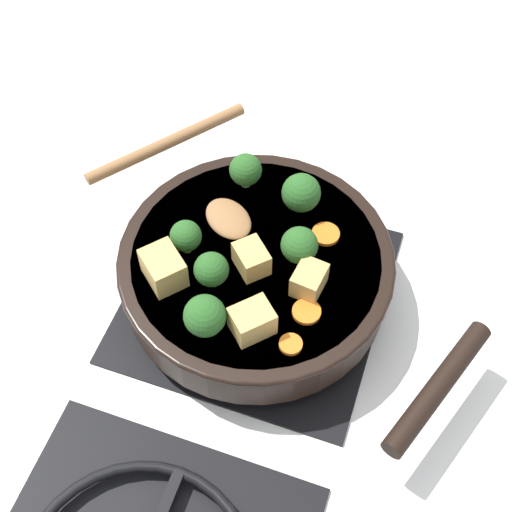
{
  "coord_description": "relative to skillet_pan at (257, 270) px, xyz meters",
  "views": [
    {
      "loc": [
        -0.16,
        0.45,
        0.77
      ],
      "look_at": [
        0.0,
        0.0,
        0.09
      ],
      "focal_mm": 50.0,
      "sensor_mm": 36.0,
      "label": 1
    }
  ],
  "objects": [
    {
      "name": "skillet_pan",
      "position": [
        0.0,
        0.0,
        0.0
      ],
      "size": [
        0.44,
        0.34,
        0.06
      ],
      "color": "black",
      "rests_on": "front_burner_grate"
    },
    {
      "name": "tofu_cube_west_chunk",
      "position": [
        0.0,
        0.02,
        0.04
      ],
      "size": [
        0.05,
        0.05,
        0.03
      ],
      "primitive_type": "cube",
      "rotation": [
        0.0,
        0.0,
        5.51
      ],
      "color": "tan",
      "rests_on": "skillet_pan"
    },
    {
      "name": "broccoli_floret_east_rim",
      "position": [
        -0.05,
        -0.01,
        0.05
      ],
      "size": [
        0.04,
        0.04,
        0.05
      ],
      "color": "#709956",
      "rests_on": "skillet_pan"
    },
    {
      "name": "carrot_slice_orange_thin",
      "position": [
        -0.07,
        0.1,
        0.03
      ],
      "size": [
        0.03,
        0.03,
        0.01
      ],
      "primitive_type": "cylinder",
      "color": "orange",
      "rests_on": "skillet_pan"
    },
    {
      "name": "broccoli_floret_near_spoon",
      "position": [
        0.05,
        -0.1,
        0.05
      ],
      "size": [
        0.04,
        0.04,
        0.05
      ],
      "color": "#709956",
      "rests_on": "skillet_pan"
    },
    {
      "name": "carrot_slice_edge_slice",
      "position": [
        -0.08,
        0.05,
        0.03
      ],
      "size": [
        0.03,
        0.03,
        0.01
      ],
      "primitive_type": "cylinder",
      "color": "orange",
      "rests_on": "skillet_pan"
    },
    {
      "name": "broccoli_floret_center_top",
      "position": [
        0.08,
        0.02,
        0.05
      ],
      "size": [
        0.04,
        0.04,
        0.04
      ],
      "color": "#709956",
      "rests_on": "skillet_pan"
    },
    {
      "name": "broccoli_floret_south_cluster",
      "position": [
        -0.03,
        -0.09,
        0.06
      ],
      "size": [
        0.05,
        0.05,
        0.05
      ],
      "color": "#709956",
      "rests_on": "skillet_pan"
    },
    {
      "name": "carrot_slice_near_center",
      "position": [
        -0.07,
        -0.06,
        0.03
      ],
      "size": [
        0.03,
        0.03,
        0.01
      ],
      "primitive_type": "cylinder",
      "color": "orange",
      "rests_on": "skillet_pan"
    },
    {
      "name": "wooden_spoon",
      "position": [
        0.12,
        -0.09,
        0.03
      ],
      "size": [
        0.24,
        0.23,
        0.02
      ],
      "color": "olive",
      "rests_on": "skillet_pan"
    },
    {
      "name": "ground_plane",
      "position": [
        0.0,
        -0.0,
        -0.06
      ],
      "size": [
        2.4,
        2.4,
        0.0
      ],
      "primitive_type": "plane",
      "color": "white"
    },
    {
      "name": "tofu_cube_near_handle",
      "position": [
        -0.07,
        0.02,
        0.04
      ],
      "size": [
        0.04,
        0.04,
        0.03
      ],
      "primitive_type": "cube",
      "rotation": [
        0.0,
        0.0,
        1.45
      ],
      "color": "tan",
      "rests_on": "skillet_pan"
    },
    {
      "name": "front_burner_grate",
      "position": [
        0.0,
        -0.0,
        -0.05
      ],
      "size": [
        0.31,
        0.31,
        0.03
      ],
      "color": "black",
      "rests_on": "ground_plane"
    },
    {
      "name": "tofu_cube_east_chunk",
      "position": [
        -0.03,
        0.09,
        0.04
      ],
      "size": [
        0.06,
        0.06,
        0.03
      ],
      "primitive_type": "cube",
      "rotation": [
        0.0,
        0.0,
        0.81
      ],
      "color": "tan",
      "rests_on": "skillet_pan"
    },
    {
      "name": "broccoli_floret_west_rim",
      "position": [
        0.04,
        0.05,
        0.05
      ],
      "size": [
        0.04,
        0.04,
        0.05
      ],
      "color": "#709956",
      "rests_on": "skillet_pan"
    },
    {
      "name": "tofu_cube_center_large",
      "position": [
        0.09,
        0.06,
        0.05
      ],
      "size": [
        0.06,
        0.06,
        0.04
      ],
      "primitive_type": "cube",
      "rotation": [
        0.0,
        0.0,
        5.57
      ],
      "color": "tan",
      "rests_on": "skillet_pan"
    },
    {
      "name": "broccoli_floret_north_edge",
      "position": [
        0.02,
        0.11,
        0.06
      ],
      "size": [
        0.05,
        0.05,
        0.05
      ],
      "color": "#709956",
      "rests_on": "skillet_pan"
    }
  ]
}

